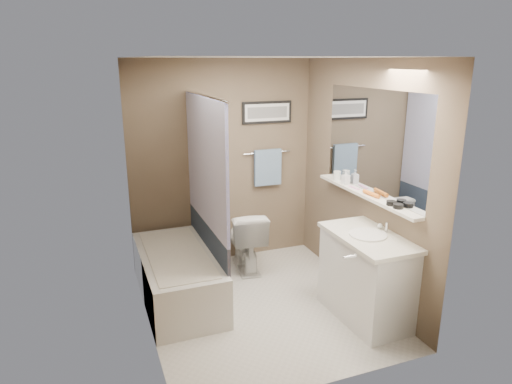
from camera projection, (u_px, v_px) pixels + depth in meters
name	position (u px, v px, depth m)	size (l,w,h in m)	color
ground	(261.00, 305.00, 4.59)	(2.50, 2.50, 0.00)	beige
ceiling	(262.00, 60.00, 3.92)	(2.20, 2.50, 0.04)	white
wall_back	(223.00, 164.00, 5.36)	(2.20, 0.04, 2.40)	brown
wall_front	(327.00, 237.00, 3.15)	(2.20, 0.04, 2.40)	brown
wall_left	(144.00, 204.00, 3.89)	(0.04, 2.50, 2.40)	brown
wall_right	(361.00, 181.00, 4.62)	(0.04, 2.50, 2.40)	brown
tile_surround	(137.00, 209.00, 4.39)	(0.02, 1.55, 2.00)	tan
curtain_rod	(204.00, 96.00, 4.33)	(0.02, 0.02, 1.55)	silver
curtain_upper	(206.00, 163.00, 4.51)	(0.03, 1.45, 1.28)	white
curtain_lower	(208.00, 240.00, 4.74)	(0.03, 1.45, 0.36)	#29374C
mirror	(373.00, 142.00, 4.37)	(0.02, 1.60, 1.00)	silver
shelf	(365.00, 194.00, 4.50)	(0.12, 1.60, 0.03)	silver
towel_bar	(267.00, 153.00, 5.50)	(0.02, 0.02, 0.60)	silver
towel	(268.00, 167.00, 5.54)	(0.34, 0.05, 0.44)	#9AC1E0
art_frame	(267.00, 112.00, 5.38)	(0.62, 0.03, 0.26)	black
art_mat	(267.00, 112.00, 5.37)	(0.56, 0.00, 0.20)	white
art_image	(267.00, 112.00, 5.37)	(0.50, 0.00, 0.13)	#595959
door	(392.00, 253.00, 3.38)	(0.80, 0.02, 2.00)	silver
door_handle	(350.00, 257.00, 3.32)	(0.02, 0.02, 0.10)	silver
bathtub	(178.00, 277.00, 4.65)	(0.70, 1.50, 0.50)	silver
tub_rim	(176.00, 254.00, 4.58)	(0.56, 1.36, 0.02)	beige
toilet	(246.00, 239.00, 5.32)	(0.40, 0.71, 0.72)	silver
vanity	(367.00, 279.00, 4.28)	(0.50, 0.90, 0.80)	silver
countertop	(369.00, 237.00, 4.16)	(0.54, 0.96, 0.04)	beige
sink_basin	(368.00, 235.00, 4.15)	(0.34, 0.34, 0.01)	white
faucet_spout	(387.00, 227.00, 4.21)	(0.02, 0.02, 0.10)	silver
faucet_knob	(380.00, 226.00, 4.30)	(0.05, 0.05, 0.05)	silver
candle_bowl_near	(398.00, 206.00, 4.03)	(0.09, 0.09, 0.04)	black
candle_bowl_far	(391.00, 203.00, 4.11)	(0.09, 0.09, 0.04)	black
hair_brush_front	(371.00, 194.00, 4.39)	(0.04, 0.04, 0.22)	orange
pink_comb	(354.00, 188.00, 4.67)	(0.03, 0.16, 0.01)	pink
glass_jar	(337.00, 176.00, 4.96)	(0.08, 0.08, 0.10)	white
soap_bottle	(346.00, 177.00, 4.80)	(0.07, 0.07, 0.15)	#999999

